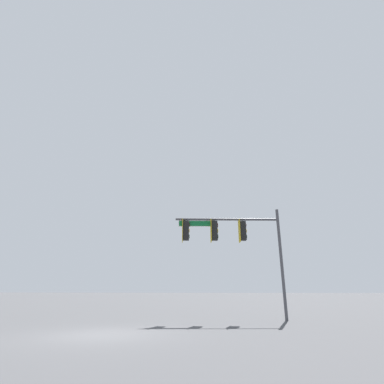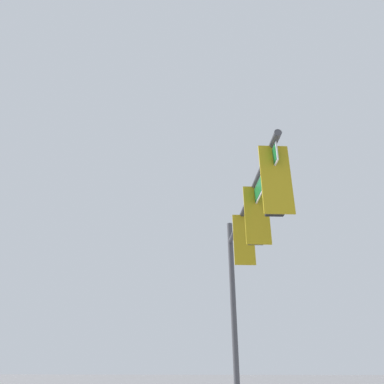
% 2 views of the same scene
% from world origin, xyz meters
% --- Properties ---
extents(ground_plane, '(400.00, 400.00, 0.00)m').
position_xyz_m(ground_plane, '(0.00, 0.00, 0.00)').
color(ground_plane, '#474749').
extents(signal_pole_near, '(5.90, 1.50, 6.03)m').
position_xyz_m(signal_pole_near, '(-4.21, -6.09, 4.50)').
color(signal_pole_near, '#47474C').
rests_on(signal_pole_near, ground_plane).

